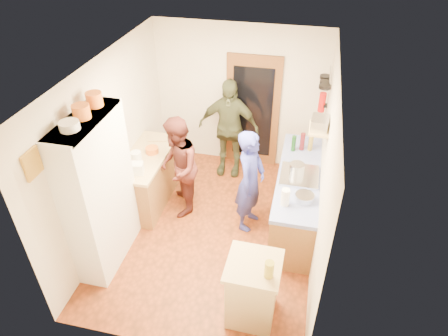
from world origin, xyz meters
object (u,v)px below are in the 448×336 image
(right_counter_base, at_px, (296,198))
(person_hob, at_px, (252,183))
(person_left, at_px, (180,166))
(hutch_body, at_px, (100,194))
(person_back, at_px, (229,128))
(island_base, at_px, (252,292))

(right_counter_base, xyz_separation_m, person_hob, (-0.67, -0.28, 0.40))
(person_hob, bearing_deg, person_left, 93.49)
(hutch_body, distance_m, person_hob, 2.11)
(right_counter_base, height_order, person_back, person_back)
(right_counter_base, height_order, person_left, person_left)
(island_base, relative_size, person_left, 0.52)
(hutch_body, distance_m, island_base, 2.29)
(island_base, distance_m, person_hob, 1.65)
(right_counter_base, distance_m, person_hob, 0.83)
(person_hob, bearing_deg, island_base, -158.05)
(right_counter_base, distance_m, person_back, 1.74)
(person_left, bearing_deg, person_hob, 65.32)
(person_left, bearing_deg, island_base, 22.95)
(person_left, distance_m, person_back, 1.30)
(person_hob, bearing_deg, right_counter_base, -55.43)
(island_base, bearing_deg, person_back, 107.31)
(right_counter_base, distance_m, person_left, 1.87)
(hutch_body, bearing_deg, right_counter_base, 27.47)
(right_counter_base, xyz_separation_m, person_back, (-1.29, 1.06, 0.49))
(person_hob, bearing_deg, person_back, 36.51)
(right_counter_base, bearing_deg, person_left, -176.29)
(person_hob, relative_size, person_left, 0.99)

